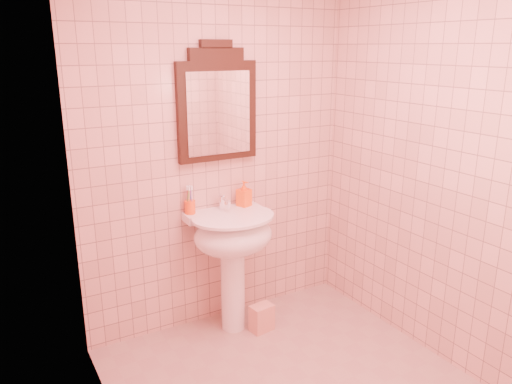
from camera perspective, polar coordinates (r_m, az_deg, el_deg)
back_wall at (r=3.50m, az=-4.34°, el=4.43°), size 2.00×0.02×2.50m
pedestal_sink at (r=3.47m, az=-2.67°, el=-5.82°), size 0.58×0.58×0.86m
faucet at (r=3.49m, az=-3.75°, el=-1.16°), size 0.04×0.16×0.11m
mirror at (r=3.41m, az=-4.45°, el=9.76°), size 0.57×0.06×0.80m
toothbrush_cup at (r=3.45m, az=-7.55°, el=-1.67°), size 0.07×0.07×0.17m
soap_dispenser at (r=3.56m, az=-1.38°, el=-0.19°), size 0.11×0.11×0.19m
towel at (r=3.68m, az=0.66°, el=-14.18°), size 0.17×0.13×0.20m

